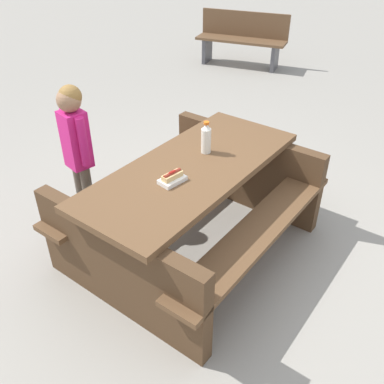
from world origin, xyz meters
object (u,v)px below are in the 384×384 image
object	(u,v)px
park_bench_near	(242,38)
hotdog_tray	(172,178)
soda_bottle	(206,138)
child_in_coat	(76,140)
picnic_table	(192,201)

from	to	relation	value
park_bench_near	hotdog_tray	bearing A→B (deg)	19.11
hotdog_tray	soda_bottle	bearing A→B (deg)	-179.27
hotdog_tray	park_bench_near	bearing A→B (deg)	-160.89
child_in_coat	park_bench_near	bearing A→B (deg)	-171.41
park_bench_near	soda_bottle	bearing A→B (deg)	20.98
child_in_coat	soda_bottle	bearing A→B (deg)	111.66
picnic_table	soda_bottle	world-z (taller)	soda_bottle
soda_bottle	park_bench_near	bearing A→B (deg)	-159.02
picnic_table	park_bench_near	distance (m)	4.82
picnic_table	child_in_coat	size ratio (longest dim) A/B	1.61
picnic_table	child_in_coat	distance (m)	1.02
picnic_table	hotdog_tray	world-z (taller)	hotdog_tray
soda_bottle	child_in_coat	xyz separation A→B (m)	(0.37, -0.94, -0.09)
soda_bottle	park_bench_near	size ratio (longest dim) A/B	0.16
park_bench_near	picnic_table	bearing A→B (deg)	20.15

